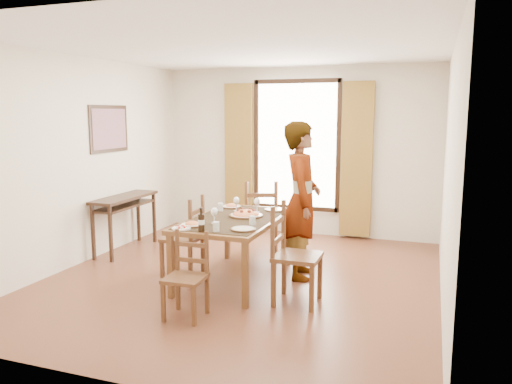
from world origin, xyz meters
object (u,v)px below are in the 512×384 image
(dining_table, at_px, (235,223))
(man, at_px, (302,201))
(pasta_platter, at_px, (246,212))
(console_table, at_px, (125,204))

(dining_table, bearing_deg, man, 29.13)
(dining_table, relative_size, pasta_platter, 4.20)
(console_table, bearing_deg, dining_table, -18.63)
(man, xyz_separation_m, pasta_platter, (-0.60, -0.28, -0.13))
(dining_table, distance_m, pasta_platter, 0.19)
(dining_table, distance_m, man, 0.84)
(console_table, bearing_deg, man, -5.79)
(console_table, distance_m, pasta_platter, 2.14)
(pasta_platter, bearing_deg, man, 24.99)
(dining_table, height_order, man, man)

